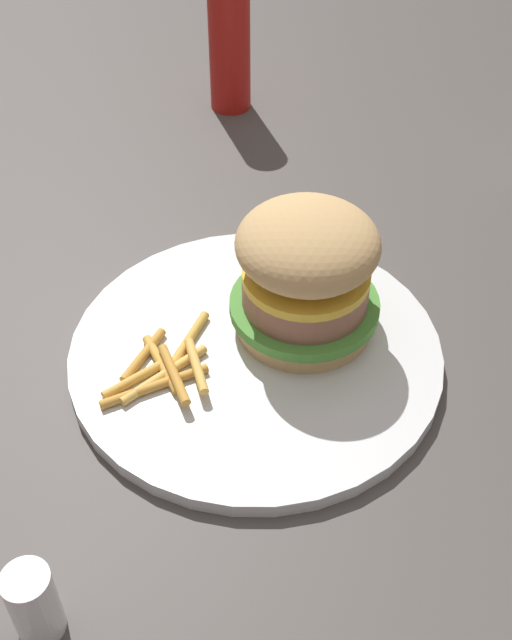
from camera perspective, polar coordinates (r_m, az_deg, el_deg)
ground_plane at (r=0.63m, az=2.43°, el=-2.18°), size 1.60×1.60×0.00m
plate at (r=0.62m, az=0.00°, el=-2.39°), size 0.28×0.28×0.01m
sandwich at (r=0.60m, az=3.53°, el=3.30°), size 0.11×0.11×0.11m
fries_pile at (r=0.60m, az=-6.41°, el=-3.39°), size 0.10×0.09×0.01m
ketchup_bottle at (r=0.90m, az=-1.87°, el=18.84°), size 0.04×0.04×0.15m
salt_shaker at (r=0.50m, az=-15.28°, el=-18.57°), size 0.03×0.03×0.06m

